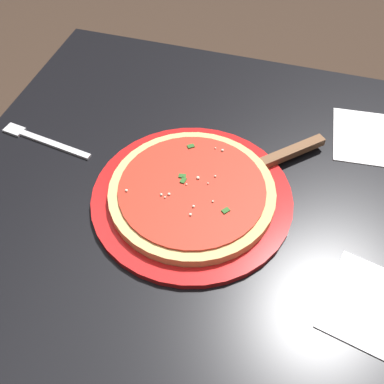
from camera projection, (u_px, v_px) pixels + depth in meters
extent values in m
plane|color=#38281E|center=(192.00, 378.00, 1.29)|extent=(5.00, 5.00, 0.00)
cube|color=black|center=(368.00, 221.00, 1.20)|extent=(0.06, 0.06, 0.70)
cube|color=black|center=(112.00, 164.00, 1.34)|extent=(0.06, 0.06, 0.70)
cube|color=black|center=(191.00, 229.00, 0.74)|extent=(0.95, 0.86, 0.03)
cylinder|color=red|center=(192.00, 198.00, 0.76)|extent=(0.33, 0.33, 0.01)
cylinder|color=#DBB26B|center=(192.00, 192.00, 0.75)|extent=(0.27, 0.27, 0.02)
cylinder|color=red|center=(192.00, 188.00, 0.74)|extent=(0.24, 0.24, 0.00)
sphere|color=#EFEACC|center=(198.00, 178.00, 0.75)|extent=(0.01, 0.01, 0.01)
sphere|color=#EFEACC|center=(126.00, 191.00, 0.73)|extent=(0.00, 0.00, 0.00)
sphere|color=#EFEACC|center=(161.00, 195.00, 0.73)|extent=(0.00, 0.00, 0.00)
sphere|color=#EFEACC|center=(222.00, 150.00, 0.79)|extent=(0.00, 0.00, 0.00)
sphere|color=#EFEACC|center=(189.00, 214.00, 0.70)|extent=(0.00, 0.00, 0.00)
sphere|color=#EFEACC|center=(213.00, 201.00, 0.72)|extent=(0.00, 0.00, 0.00)
sphere|color=#EFEACC|center=(187.00, 184.00, 0.74)|extent=(0.00, 0.00, 0.00)
sphere|color=#EFEACC|center=(165.00, 197.00, 0.73)|extent=(0.00, 0.00, 0.00)
sphere|color=#EFEACC|center=(215.00, 176.00, 0.75)|extent=(0.00, 0.00, 0.00)
sphere|color=#EFEACC|center=(193.00, 206.00, 0.71)|extent=(0.00, 0.00, 0.00)
sphere|color=#EFEACC|center=(217.00, 149.00, 0.80)|extent=(0.00, 0.00, 0.00)
sphere|color=#EFEACC|center=(169.00, 194.00, 0.73)|extent=(0.00, 0.00, 0.00)
sphere|color=#EFEACC|center=(208.00, 183.00, 0.74)|extent=(0.00, 0.00, 0.00)
cube|color=#23561E|center=(183.00, 180.00, 0.75)|extent=(0.01, 0.01, 0.00)
cube|color=#23561E|center=(182.00, 176.00, 0.76)|extent=(0.01, 0.01, 0.00)
cube|color=#23561E|center=(191.00, 146.00, 0.80)|extent=(0.01, 0.01, 0.00)
cube|color=#23561E|center=(226.00, 210.00, 0.71)|extent=(0.01, 0.01, 0.00)
cube|color=silver|center=(239.00, 175.00, 0.78)|extent=(0.11, 0.11, 0.00)
cube|color=brown|center=(293.00, 151.00, 0.81)|extent=(0.10, 0.10, 0.01)
cube|color=white|center=(370.00, 138.00, 0.86)|extent=(0.16, 0.15, 0.00)
cube|color=white|center=(365.00, 303.00, 0.64)|extent=(0.16, 0.13, 0.00)
cube|color=silver|center=(55.00, 145.00, 0.84)|extent=(0.03, 0.15, 0.00)
cube|color=silver|center=(14.00, 130.00, 0.87)|extent=(0.03, 0.04, 0.00)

